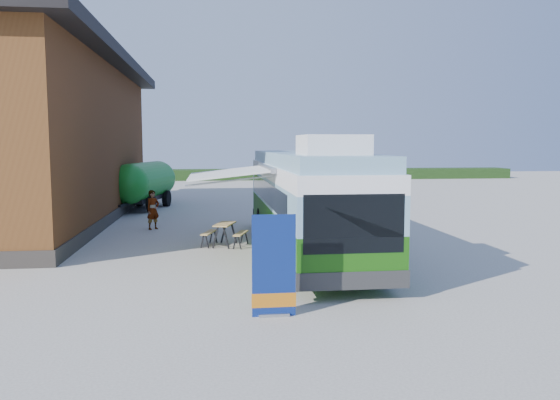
{
  "coord_description": "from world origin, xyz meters",
  "views": [
    {
      "loc": [
        -1.98,
        -15.78,
        3.47
      ],
      "look_at": [
        0.44,
        4.28,
        1.4
      ],
      "focal_mm": 35.0,
      "sensor_mm": 36.0,
      "label": 1
    }
  ],
  "objects": [
    {
      "name": "ground",
      "position": [
        0.0,
        0.0,
        0.0
      ],
      "size": [
        100.0,
        100.0,
        0.0
      ],
      "primitive_type": "plane",
      "color": "#BCB7AD",
      "rests_on": "ground"
    },
    {
      "name": "barn",
      "position": [
        -10.5,
        10.0,
        3.59
      ],
      "size": [
        9.6,
        21.2,
        7.5
      ],
      "color": "brown",
      "rests_on": "ground"
    },
    {
      "name": "hedge",
      "position": [
        8.0,
        38.0,
        0.5
      ],
      "size": [
        40.0,
        3.0,
        1.0
      ],
      "primitive_type": "cube",
      "color": "#264419",
      "rests_on": "ground"
    },
    {
      "name": "bus",
      "position": [
        0.97,
        1.54,
        1.77
      ],
      "size": [
        2.63,
        12.07,
        3.7
      ],
      "rotation": [
        0.0,
        0.0,
        0.01
      ],
      "color": "#266D12",
      "rests_on": "ground"
    },
    {
      "name": "awning",
      "position": [
        -1.36,
        1.22,
        2.7
      ],
      "size": [
        2.54,
        4.14,
        0.51
      ],
      "rotation": [
        0.0,
        0.0,
        0.01
      ],
      "color": "white",
      "rests_on": "ground"
    },
    {
      "name": "banner",
      "position": [
        -0.82,
        -5.09,
        0.85
      ],
      "size": [
        0.91,
        0.18,
        2.08
      ],
      "rotation": [
        0.0,
        0.0,
        0.01
      ],
      "color": "navy",
      "rests_on": "ground"
    },
    {
      "name": "picnic_table",
      "position": [
        -1.65,
        2.72,
        0.58
      ],
      "size": [
        1.66,
        1.56,
        0.78
      ],
      "rotation": [
        0.0,
        0.0,
        -0.29
      ],
      "color": "tan",
      "rests_on": "ground"
    },
    {
      "name": "person_a",
      "position": [
        -4.48,
        6.76,
        0.81
      ],
      "size": [
        0.69,
        0.68,
        1.61
      ],
      "primitive_type": "imported",
      "rotation": [
        0.0,
        0.0,
        0.74
      ],
      "color": "#999999",
      "rests_on": "ground"
    },
    {
      "name": "person_b",
      "position": [
        0.26,
        7.5,
        0.96
      ],
      "size": [
        1.03,
        1.14,
        1.93
      ],
      "primitive_type": "imported",
      "rotation": [
        0.0,
        0.0,
        -1.96
      ],
      "color": "#999999",
      "rests_on": "ground"
    },
    {
      "name": "slurry_tanker",
      "position": [
        -5.69,
        13.99,
        1.45
      ],
      "size": [
        2.95,
        6.7,
        2.51
      ],
      "rotation": [
        0.0,
        0.0,
        -0.21
      ],
      "color": "#177E22",
      "rests_on": "ground"
    }
  ]
}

